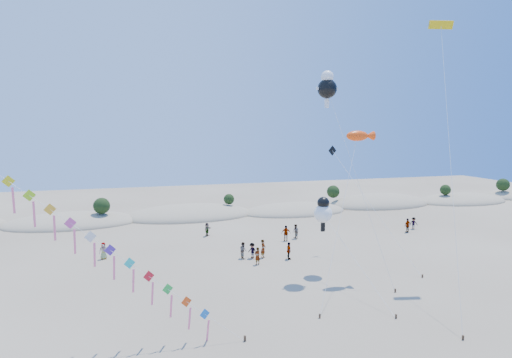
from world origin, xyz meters
The scene contains 7 objects.
dune_ridge centered at (1.06, 45.14, 0.11)m, with size 145.30×11.49×5.57m.
fish_kite centered at (10.86, 15.75, 12.15)m, with size 8.19×7.74×12.65m.
cartoon_kite_low centered at (8.15, 17.02, 5.56)m, with size 1.66×10.86×6.87m.
cartoon_kite_high centered at (8.70, 17.85, 16.46)m, with size 4.00×7.67×17.84m.
parafoil_kite centered at (17.36, 14.28, 20.92)m, with size 7.53×11.76×21.89m.
dark_kite centered at (13.21, 21.21, 7.88)m, with size 4.14×10.75×11.08m.
beachgoers centered at (7.56, 26.43, 0.84)m, with size 38.41×13.18×1.85m.
Camera 1 is at (-7.92, -16.86, 12.78)m, focal length 30.00 mm.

